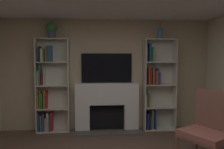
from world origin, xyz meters
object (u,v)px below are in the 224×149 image
tv (107,68)px  potted_plant (52,29)px  vase_with_flowers (160,33)px  armchair (209,127)px  bookshelf_left (49,88)px  fireplace (107,105)px  bookshelf_right (155,86)px

tv → potted_plant: (-1.19, -0.12, 0.86)m
vase_with_flowers → armchair: 2.36m
bookshelf_left → potted_plant: potted_plant is taller
fireplace → potted_plant: (-1.19, -0.03, 1.70)m
fireplace → armchair: 2.26m
tv → vase_with_flowers: bearing=-5.7°
potted_plant → vase_with_flowers: size_ratio=0.90×
vase_with_flowers → bookshelf_right: bearing=157.7°
fireplace → tv: bearing=90.0°
fireplace → potted_plant: size_ratio=4.19×
tv → potted_plant: size_ratio=3.14×
bookshelf_right → armchair: size_ratio=1.85×
fireplace → vase_with_flowers: bearing=-1.3°
fireplace → potted_plant: bearing=-178.7°
fireplace → tv: tv is taller
tv → fireplace: bearing=-90.0°
bookshelf_left → potted_plant: (0.09, -0.06, 1.29)m
bookshelf_right → vase_with_flowers: size_ratio=5.13×
bookshelf_left → bookshelf_right: 2.39m
vase_with_flowers → potted_plant: bearing=-180.0°
tv → bookshelf_right: bearing=-4.3°
tv → bookshelf_left: bearing=-177.1°
vase_with_flowers → tv: bearing=174.3°
vase_with_flowers → fireplace: bearing=178.7°
fireplace → bookshelf_left: (-1.28, 0.03, 0.40)m
fireplace → armchair: size_ratio=1.36×
bookshelf_right → tv: bearing=175.7°
tv → vase_with_flowers: 1.44m
fireplace → bookshelf_left: bookshelf_left is taller
tv → potted_plant: 1.48m
potted_plant → vase_with_flowers: vase_with_flowers is taller
bookshelf_left → armchair: 3.30m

